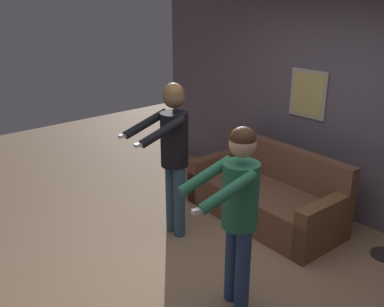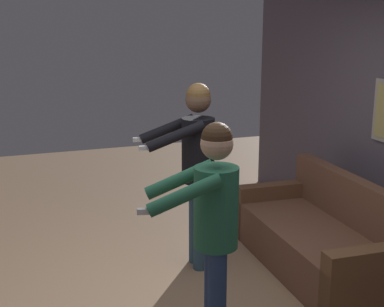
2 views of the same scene
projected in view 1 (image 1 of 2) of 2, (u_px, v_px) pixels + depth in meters
ground_plane at (214, 279)px, 4.15m from camera, size 12.00×12.00×0.00m
back_wall_assembly at (347, 113)px, 4.96m from camera, size 6.40×0.10×2.60m
couch at (266, 197)px, 5.20m from camera, size 1.94×0.94×0.87m
person_standing_left at (173, 146)px, 4.59m from camera, size 0.47×0.73×1.74m
person_standing_right at (238, 204)px, 3.47m from camera, size 0.53×0.71×1.65m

